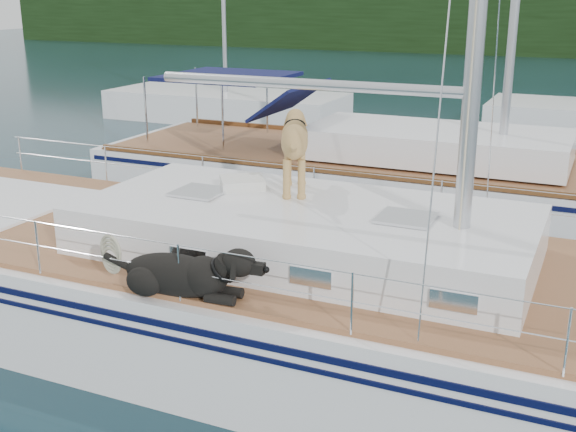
% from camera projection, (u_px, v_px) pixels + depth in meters
% --- Properties ---
extents(ground, '(120.00, 120.00, 0.00)m').
position_uv_depth(ground, '(246.00, 335.00, 9.16)').
color(ground, black).
rests_on(ground, ground).
extents(tree_line, '(90.00, 3.00, 6.00)m').
position_uv_depth(tree_line, '(560.00, 10.00, 47.43)').
color(tree_line, black).
rests_on(tree_line, ground).
extents(shore_bank, '(92.00, 1.00, 1.20)m').
position_uv_depth(shore_bank, '(558.00, 46.00, 49.19)').
color(shore_bank, '#595147').
rests_on(shore_bank, ground).
extents(main_sailboat, '(12.00, 3.83, 14.01)m').
position_uv_depth(main_sailboat, '(251.00, 287.00, 8.92)').
color(main_sailboat, white).
rests_on(main_sailboat, ground).
extents(neighbor_sailboat, '(11.00, 3.50, 13.30)m').
position_uv_depth(neighbor_sailboat, '(379.00, 180.00, 14.17)').
color(neighbor_sailboat, white).
rests_on(neighbor_sailboat, ground).
extents(bg_boat_west, '(8.00, 3.00, 11.65)m').
position_uv_depth(bg_boat_west, '(226.00, 107.00, 24.35)').
color(bg_boat_west, white).
rests_on(bg_boat_west, ground).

